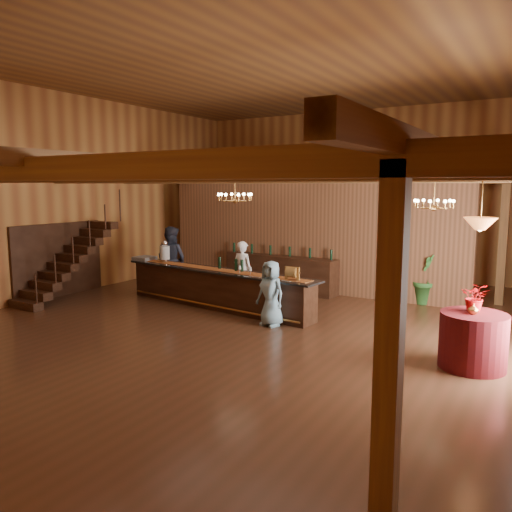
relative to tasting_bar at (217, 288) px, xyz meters
The scene contains 27 objects.
floor 1.67m from the tasting_bar, 19.99° to the right, with size 14.00×14.00×0.00m, color #492B1A.
ceiling 5.26m from the tasting_bar, 19.99° to the right, with size 14.00×14.00×0.00m, color brown.
wall_back 7.00m from the tasting_bar, 76.88° to the left, with size 12.00×0.10×5.50m, color #B67738.
wall_left 5.06m from the tasting_bar, behind, with size 0.10×14.00×5.50m, color #B67738.
beam_grid 3.14m from the tasting_bar, ahead, with size 11.90×13.90×0.39m.
support_posts 2.15m from the tasting_bar, 34.84° to the right, with size 9.20×10.20×3.20m.
partition_wall 3.30m from the tasting_bar, 71.22° to the left, with size 9.00×0.18×3.10m, color brown.
staircase 4.18m from the tasting_bar, 161.93° to the right, with size 1.00×2.80×2.00m.
backroom_boxes 5.10m from the tasting_bar, 76.26° to the left, with size 4.10×0.60×1.10m.
tasting_bar is the anchor object (origin of this frame).
beverage_dispenser 2.06m from the tasting_bar, behind, with size 0.26×0.26×0.60m.
glass_rack_tray 2.70m from the tasting_bar, behind, with size 0.50×0.50×0.10m, color gray.
raffle_drum 2.36m from the tasting_bar, ahead, with size 0.34×0.24×0.30m.
bar_bottle_0 0.63m from the tasting_bar, 80.42° to the left, with size 0.07×0.07×0.30m, color black.
bar_bottle_1 0.83m from the tasting_bar, ahead, with size 0.07×0.07×0.30m, color black.
bar_bottle_2 0.96m from the tasting_bar, ahead, with size 0.07×0.07×0.30m, color black.
backbar_shelf 2.71m from the tasting_bar, 82.97° to the left, with size 3.57×0.56×1.00m, color #3F2416.
round_table 6.18m from the tasting_bar, 11.49° to the right, with size 1.07×1.07×0.93m, color #5E0F12.
chandelier_left 2.37m from the tasting_bar, 16.07° to the right, with size 0.80×0.80×0.61m.
chandelier_right 5.43m from the tasting_bar, 10.06° to the left, with size 0.80×0.80×0.72m.
pendant_lamp 6.47m from the tasting_bar, 11.49° to the right, with size 0.52×0.52×0.90m.
bartender 0.91m from the tasting_bar, 72.99° to the left, with size 0.58×0.38×1.60m, color white.
staff_second 2.29m from the tasting_bar, 159.87° to the left, with size 0.91×0.71×1.88m, color #272A38.
guest 2.10m from the tasting_bar, 20.72° to the right, with size 0.69×0.45×1.42m, color #82AEC7.
floor_plant 5.35m from the tasting_bar, 34.63° to the left, with size 0.72×0.58×1.31m, color #2E6627.
table_flowers 6.17m from the tasting_bar, 10.22° to the right, with size 0.44×0.38×0.49m, color red.
table_vase 6.20m from the tasting_bar, 12.17° to the right, with size 0.14×0.14×0.27m, color #D09045.
Camera 1 is at (5.56, -9.36, 3.00)m, focal length 35.00 mm.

